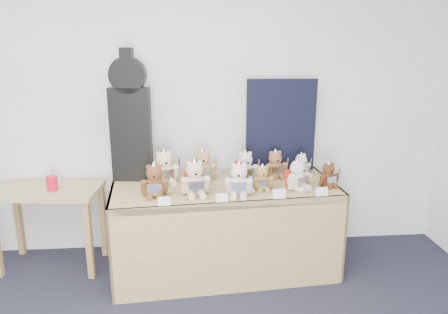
{
  "coord_description": "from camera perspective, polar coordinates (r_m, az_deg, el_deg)",
  "views": [
    {
      "loc": [
        0.6,
        -1.39,
        1.95
      ],
      "look_at": [
        0.89,
        1.89,
        1.04
      ],
      "focal_mm": 35.0,
      "sensor_mm": 36.0,
      "label": 1
    }
  ],
  "objects": [
    {
      "name": "teddy_front_centre",
      "position": [
        3.34,
        1.96,
        -3.11
      ],
      "size": [
        0.24,
        0.21,
        0.3
      ],
      "rotation": [
        0.0,
        0.0,
        -0.14
      ],
      "color": "beige",
      "rests_on": "display_table"
    },
    {
      "name": "teddy_front_far_left",
      "position": [
        3.36,
        -9.06,
        -3.23
      ],
      "size": [
        0.24,
        0.19,
        0.29
      ],
      "rotation": [
        0.0,
        0.0,
        0.04
      ],
      "color": "brown",
      "rests_on": "display_table"
    },
    {
      "name": "guitar_case",
      "position": [
        3.67,
        -12.16,
        5.03
      ],
      "size": [
        0.34,
        0.14,
        1.1
      ],
      "rotation": [
        0.0,
        0.0,
        -0.13
      ],
      "color": "black",
      "rests_on": "display_table"
    },
    {
      "name": "teddy_back_centre_right",
      "position": [
        3.68,
        2.8,
        -1.4
      ],
      "size": [
        0.24,
        0.21,
        0.29
      ],
      "rotation": [
        0.0,
        0.0,
        0.2
      ],
      "color": "silver",
      "rests_on": "display_table"
    },
    {
      "name": "teddy_back_left",
      "position": [
        3.64,
        -7.77,
        -1.5
      ],
      "size": [
        0.26,
        0.24,
        0.31
      ],
      "rotation": [
        0.0,
        0.0,
        0.3
      ],
      "color": "beige",
      "rests_on": "display_table"
    },
    {
      "name": "entry_card_a",
      "position": [
        3.19,
        -7.82,
        -5.74
      ],
      "size": [
        0.09,
        0.03,
        0.06
      ],
      "primitive_type": "cube",
      "rotation": [
        -0.24,
        0.0,
        0.08
      ],
      "color": "silver",
      "rests_on": "display_table"
    },
    {
      "name": "teddy_back_far_left",
      "position": [
        3.66,
        -8.6,
        -2.1
      ],
      "size": [
        0.17,
        0.17,
        0.22
      ],
      "rotation": [
        0.0,
        0.0,
        -0.4
      ],
      "color": "olive",
      "rests_on": "display_table"
    },
    {
      "name": "room_shell",
      "position": [
        3.91,
        -2.07,
        9.15
      ],
      "size": [
        6.0,
        6.0,
        6.0
      ],
      "color": "silver",
      "rests_on": "floor"
    },
    {
      "name": "entry_card_c",
      "position": [
        3.31,
        7.21,
        -4.8
      ],
      "size": [
        0.1,
        0.03,
        0.07
      ],
      "primitive_type": "cube",
      "rotation": [
        -0.24,
        0.0,
        0.08
      ],
      "color": "silver",
      "rests_on": "display_table"
    },
    {
      "name": "teddy_front_far_right",
      "position": [
        3.52,
        9.6,
        -2.48
      ],
      "size": [
        0.23,
        0.23,
        0.28
      ],
      "rotation": [
        0.0,
        0.0,
        0.65
      ],
      "color": "silver",
      "rests_on": "display_table"
    },
    {
      "name": "entry_card_b",
      "position": [
        3.22,
        -0.25,
        -5.34
      ],
      "size": [
        0.09,
        0.03,
        0.07
      ],
      "primitive_type": "cube",
      "rotation": [
        -0.24,
        0.0,
        0.08
      ],
      "color": "silver",
      "rests_on": "display_table"
    },
    {
      "name": "teddy_back_end",
      "position": [
        3.85,
        10.08,
        -1.19
      ],
      "size": [
        0.19,
        0.19,
        0.23
      ],
      "rotation": [
        0.0,
        0.0,
        0.58
      ],
      "color": "white",
      "rests_on": "display_table"
    },
    {
      "name": "teddy_back_right",
      "position": [
        3.79,
        6.72,
        -1.07
      ],
      "size": [
        0.22,
        0.2,
        0.27
      ],
      "rotation": [
        0.0,
        0.0,
        0.2
      ],
      "color": "brown",
      "rests_on": "display_table"
    },
    {
      "name": "navy_board",
      "position": [
        3.93,
        7.42,
        4.09
      ],
      "size": [
        0.62,
        0.05,
        0.83
      ],
      "primitive_type": "cube",
      "rotation": [
        0.0,
        0.0,
        -0.05
      ],
      "color": "black",
      "rests_on": "display_table"
    },
    {
      "name": "display_table",
      "position": [
        3.58,
        0.28,
        -6.61
      ],
      "size": [
        1.89,
        0.9,
        0.77
      ],
      "rotation": [
        0.0,
        0.0,
        0.08
      ],
      "color": "olive",
      "rests_on": "floor"
    },
    {
      "name": "teddy_front_left",
      "position": [
        3.35,
        -3.82,
        -2.95
      ],
      "size": [
        0.26,
        0.23,
        0.31
      ],
      "rotation": [
        0.0,
        0.0,
        0.12
      ],
      "color": "#CFB392",
      "rests_on": "display_table"
    },
    {
      "name": "red_cup",
      "position": [
        3.89,
        -21.54,
        -3.2
      ],
      "size": [
        0.09,
        0.09,
        0.12
      ],
      "primitive_type": "cylinder",
      "color": "red",
      "rests_on": "side_table"
    },
    {
      "name": "side_table",
      "position": [
        4.0,
        -21.92,
        -5.52
      ],
      "size": [
        0.9,
        0.57,
        0.71
      ],
      "rotation": [
        0.0,
        0.0,
        -0.11
      ],
      "color": "#A19157",
      "rests_on": "floor"
    },
    {
      "name": "teddy_front_right",
      "position": [
        3.48,
        5.03,
        -2.85
      ],
      "size": [
        0.18,
        0.15,
        0.23
      ],
      "rotation": [
        0.0,
        0.0,
        0.02
      ],
      "color": "olive",
      "rests_on": "display_table"
    },
    {
      "name": "entry_card_d",
      "position": [
        3.42,
        12.65,
        -4.44
      ],
      "size": [
        0.1,
        0.03,
        0.07
      ],
      "primitive_type": "cube",
      "rotation": [
        -0.24,
        0.0,
        0.08
      ],
      "color": "silver",
      "rests_on": "display_table"
    },
    {
      "name": "teddy_front_end",
      "position": [
        3.64,
        13.48,
        -2.38
      ],
      "size": [
        0.19,
        0.17,
        0.23
      ],
      "rotation": [
        0.0,
        0.0,
        0.25
      ],
      "color": "#502D1B",
      "rests_on": "display_table"
    },
    {
      "name": "teddy_back_centre_left",
      "position": [
        3.7,
        -2.82,
        -1.18
      ],
      "size": [
        0.25,
        0.21,
        0.3
      ],
      "rotation": [
        0.0,
        0.0,
        0.08
      ],
      "color": "tan",
      "rests_on": "display_table"
    }
  ]
}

